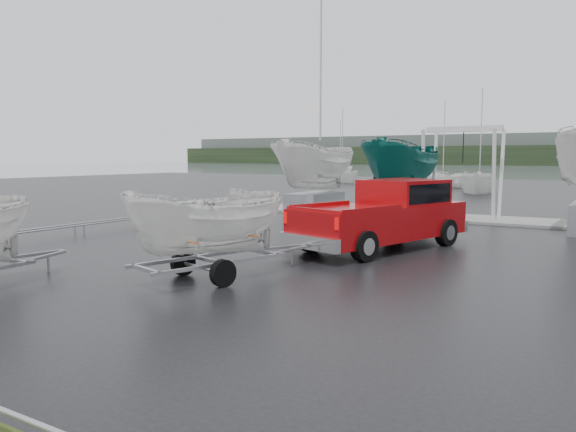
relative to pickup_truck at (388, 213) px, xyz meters
The scene contains 12 objects.
ground_plane 4.46m from the pickup_truck, 113.04° to the right, with size 120.00×120.00×0.00m, color black.
dock 9.24m from the pickup_truck, 100.62° to the left, with size 30.00×3.00×0.12m, color gray.
pickup_truck is the anchor object (origin of this frame).
trailer_hitched 6.82m from the pickup_truck, 105.95° to the right, with size 2.12×3.79×4.74m.
boat_hoist 9.16m from the pickup_truck, 90.50° to the left, with size 3.30×2.18×4.12m.
keelboat_0 9.89m from the pickup_truck, 132.41° to the left, with size 2.39×3.20×10.56m.
keelboat_1 8.01m from the pickup_truck, 106.76° to the left, with size 2.39×3.20×7.45m.
mast_rack_0 11.12m from the pickup_truck, 164.44° to the right, with size 0.56×6.50×0.06m.
moored_boat_0 43.30m from the pickup_truck, 117.81° to the left, with size 2.95×2.93×10.77m.
moored_boat_1 36.67m from the pickup_truck, 103.51° to the left, with size 3.42×3.40×11.20m.
moored_boat_4 64.25m from the pickup_truck, 117.46° to the left, with size 2.29×2.35×11.04m.
moored_boat_6 29.00m from the pickup_truck, 97.40° to the left, with size 2.91×2.97×11.40m.
Camera 1 is at (7.99, -12.27, 2.82)m, focal length 35.00 mm.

